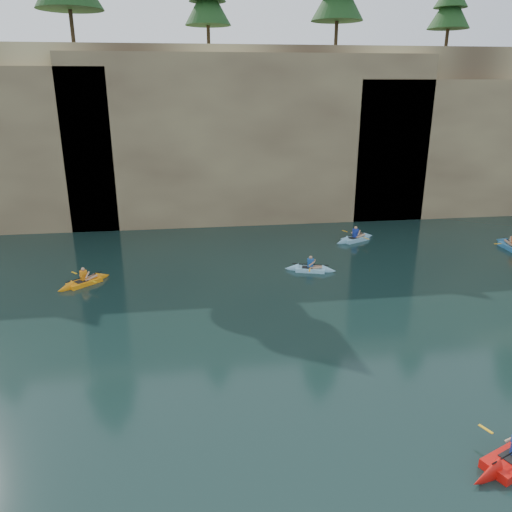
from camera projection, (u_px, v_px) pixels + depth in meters
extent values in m
plane|color=black|center=(288.00, 435.00, 13.78)|extent=(160.00, 160.00, 0.00)
cube|color=tan|center=(215.00, 126.00, 39.88)|extent=(70.00, 16.00, 12.00)
cube|color=#99895D|center=(252.00, 139.00, 33.32)|extent=(24.00, 2.40, 11.40)
cube|color=black|center=(165.00, 204.00, 33.27)|extent=(3.50, 1.00, 3.20)
cube|color=black|center=(367.00, 188.00, 34.88)|extent=(5.00, 1.00, 4.50)
cone|color=red|center=(486.00, 476.00, 12.14)|extent=(1.12, 1.05, 0.76)
cube|color=yellow|center=(486.00, 429.00, 13.37)|extent=(0.24, 0.42, 0.02)
cube|color=orange|center=(84.00, 282.00, 24.08)|extent=(2.09, 1.97, 0.24)
cone|color=orange|center=(103.00, 276.00, 24.82)|extent=(1.01, 1.00, 0.66)
cone|color=orange|center=(65.00, 288.00, 23.34)|extent=(1.01, 1.00, 0.66)
cube|color=black|center=(81.00, 281.00, 23.94)|extent=(0.68, 0.67, 0.04)
cube|color=orange|center=(84.00, 275.00, 23.97)|extent=(0.35, 0.34, 0.44)
sphere|color=tan|center=(83.00, 269.00, 23.86)|extent=(0.18, 0.18, 0.18)
cylinder|color=black|center=(84.00, 277.00, 24.00)|extent=(1.47, 1.31, 0.04)
cube|color=yellow|center=(74.00, 273.00, 24.53)|extent=(0.34, 0.37, 0.02)
cube|color=yellow|center=(94.00, 281.00, 23.46)|extent=(0.34, 0.37, 0.02)
cube|color=#8ED0EE|center=(310.00, 269.00, 25.77)|extent=(2.15, 1.22, 0.23)
cone|color=#8ED0EE|center=(329.00, 270.00, 25.63)|extent=(0.87, 0.81, 0.63)
cone|color=#8ED0EE|center=(292.00, 268.00, 25.91)|extent=(0.87, 0.81, 0.63)
cube|color=black|center=(307.00, 267.00, 25.77)|extent=(0.64, 0.54, 0.04)
cube|color=#1C4E9B|center=(310.00, 263.00, 25.66)|extent=(0.33, 0.26, 0.42)
sphere|color=tan|center=(311.00, 257.00, 25.56)|extent=(0.18, 0.18, 0.18)
cylinder|color=black|center=(310.00, 264.00, 25.69)|extent=(1.80, 0.57, 0.04)
cube|color=yellow|center=(311.00, 259.00, 26.47)|extent=(0.20, 0.43, 0.02)
cube|color=yellow|center=(310.00, 270.00, 24.91)|extent=(0.20, 0.43, 0.02)
cube|color=#7CB6D0|center=(355.00, 239.00, 30.73)|extent=(2.44, 1.69, 0.26)
cone|color=#7CB6D0|center=(368.00, 236.00, 31.32)|extent=(1.05, 0.99, 0.70)
cone|color=#7CB6D0|center=(342.00, 242.00, 30.15)|extent=(1.05, 0.99, 0.70)
cube|color=black|center=(353.00, 238.00, 30.62)|extent=(0.69, 0.64, 0.04)
cube|color=navy|center=(355.00, 233.00, 30.61)|extent=(0.38, 0.33, 0.47)
sphere|color=tan|center=(356.00, 228.00, 30.50)|extent=(0.20, 0.20, 0.20)
cylinder|color=black|center=(355.00, 235.00, 30.65)|extent=(1.88, 0.94, 0.04)
cube|color=yellow|center=(345.00, 231.00, 31.38)|extent=(0.26, 0.41, 0.02)
cube|color=yellow|center=(366.00, 238.00, 29.91)|extent=(0.26, 0.41, 0.02)
cone|color=#3985C3|center=(501.00, 241.00, 30.26)|extent=(0.80, 1.00, 0.78)
cube|color=yellow|center=(498.00, 244.00, 28.82)|extent=(0.42, 0.09, 0.02)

